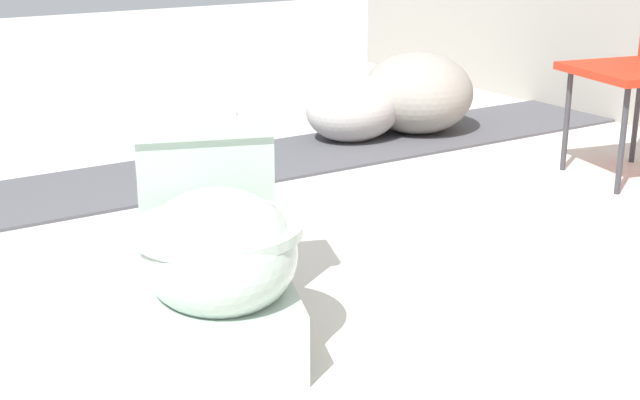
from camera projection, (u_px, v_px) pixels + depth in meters
The scene contains 5 objects.
ground_plane at pixel (149, 320), 2.29m from camera, with size 14.00×14.00×0.00m, color beige.
gravel_strip at pixel (158, 179), 3.46m from camera, with size 0.56×8.00×0.01m, color #4C4C51.
toilet at pixel (215, 253), 2.13m from camera, with size 0.72×0.56×0.52m.
boulder_near at pixel (354, 108), 4.01m from camera, with size 0.47×0.38×0.30m, color #B7B2AD.
boulder_far at pixel (417, 93), 4.15m from camera, with size 0.52×0.52×0.38m, color gray.
Camera 1 is at (1.99, -0.74, 1.01)m, focal length 50.00 mm.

